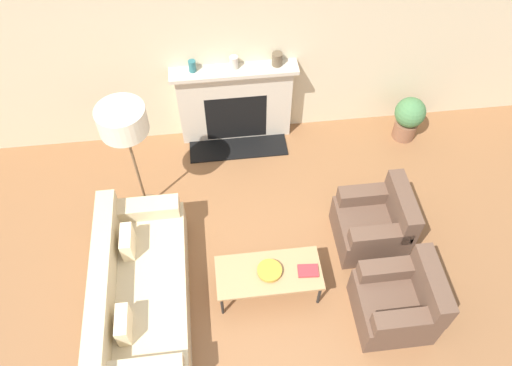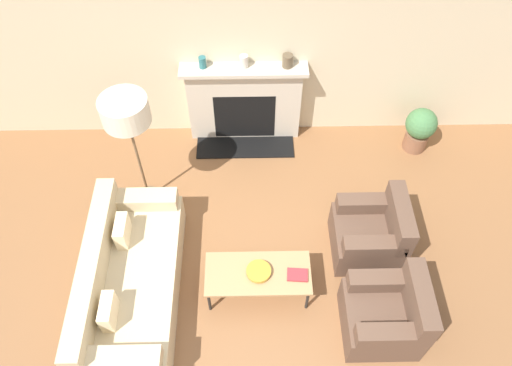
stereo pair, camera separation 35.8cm
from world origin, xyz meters
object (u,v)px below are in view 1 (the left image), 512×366
armchair_near (399,302)px  mantel_vase_center_left (234,62)px  coffee_table (269,274)px  mantel_vase_left (192,66)px  floor_lamp (123,125)px  fireplace (235,105)px  couch (138,292)px  potted_plant (409,117)px  bowl (270,271)px  armchair_far (375,224)px  mantel_vase_center_right (277,59)px  book (308,271)px

armchair_near → mantel_vase_center_left: mantel_vase_center_left is taller
coffee_table → mantel_vase_left: 2.64m
floor_lamp → coffee_table: bearing=-44.0°
fireplace → mantel_vase_left: mantel_vase_left is taller
floor_lamp → couch: bearing=-91.0°
potted_plant → fireplace: bearing=172.8°
bowl → potted_plant: potted_plant is taller
couch → mantel_vase_left: mantel_vase_left is taller
floor_lamp → mantel_vase_left: (0.73, 1.10, -0.20)m
fireplace → couch: (-1.25, -2.41, -0.28)m
floor_lamp → mantel_vase_left: size_ratio=11.06×
armchair_far → mantel_vase_center_right: size_ratio=4.92×
floor_lamp → mantel_vase_center_right: 2.09m
mantel_vase_left → armchair_far: bearing=-44.7°
fireplace → coffee_table: (0.13, -2.40, -0.20)m
armchair_far → mantel_vase_left: size_ratio=5.51×
mantel_vase_center_left → mantel_vase_left: bearing=180.0°
armchair_near → mantel_vase_center_right: bearing=-162.8°
mantel_vase_center_left → floor_lamp: bearing=-138.2°
potted_plant → couch: bearing=-149.3°
armchair_near → armchair_far: 0.96m
armchair_near → book: armchair_near is taller
fireplace → armchair_near: size_ratio=1.94×
fireplace → mantel_vase_center_left: (0.01, 0.01, 0.68)m
couch → mantel_vase_center_left: (1.26, 2.42, 0.96)m
armchair_near → potted_plant: armchair_near is taller
bowl → potted_plant: bearing=44.0°
mantel_vase_center_right → potted_plant: (1.78, -0.31, -0.89)m
potted_plant → mantel_vase_center_left: bearing=172.4°
couch → fireplace: bearing=-27.4°
floor_lamp → mantel_vase_center_right: (1.77, 1.10, -0.19)m
couch → armchair_far: size_ratio=2.49×
potted_plant → armchair_near: bearing=-109.2°
book → mantel_vase_center_left: size_ratio=1.37×
fireplace → mantel_vase_center_right: size_ratio=9.57×
fireplace → armchair_far: fireplace is taller
mantel_vase_center_left → book: bearing=-77.7°
floor_lamp → mantel_vase_center_right: size_ratio=9.88×
armchair_near → bowl: bearing=-109.4°
floor_lamp → mantel_vase_center_left: bearing=41.8°
armchair_near → potted_plant: bearing=160.8°
bowl → mantel_vase_center_right: size_ratio=1.58×
mantel_vase_left → fireplace: bearing=-1.6°
fireplace → potted_plant: size_ratio=2.44×
bowl → armchair_far: bearing=21.6°
floor_lamp → armchair_far: bearing=-16.7°
bowl → floor_lamp: size_ratio=0.16×
couch → mantel_vase_center_right: bearing=-36.4°
bowl → potted_plant: 3.03m
armchair_near → floor_lamp: size_ratio=0.50×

